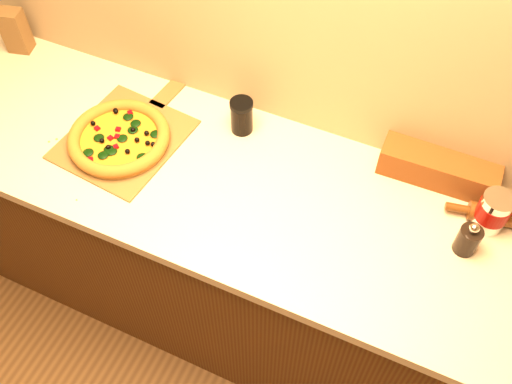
% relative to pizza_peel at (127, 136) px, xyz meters
% --- Properties ---
extents(cabinet, '(2.80, 0.65, 0.86)m').
position_rel_pizza_peel_xyz_m(cabinet, '(0.46, -0.02, -0.47)').
color(cabinet, '#4A240F').
rests_on(cabinet, ground).
extents(countertop, '(2.84, 0.68, 0.04)m').
position_rel_pizza_peel_xyz_m(countertop, '(0.46, -0.02, -0.02)').
color(countertop, beige).
rests_on(countertop, cabinet).
extents(pizza_peel, '(0.40, 0.56, 0.01)m').
position_rel_pizza_peel_xyz_m(pizza_peel, '(0.00, 0.00, 0.00)').
color(pizza_peel, brown).
rests_on(pizza_peel, countertop).
extents(pizza, '(0.34, 0.34, 0.05)m').
position_rel_pizza_peel_xyz_m(pizza, '(-0.00, -0.04, 0.03)').
color(pizza, gold).
rests_on(pizza, pizza_peel).
extents(pepper_grinder, '(0.07, 0.07, 0.12)m').
position_rel_pizza_peel_xyz_m(pepper_grinder, '(1.13, 0.03, 0.05)').
color(pepper_grinder, black).
rests_on(pepper_grinder, countertop).
extents(coffee_canister, '(0.10, 0.10, 0.13)m').
position_rel_pizza_peel_xyz_m(coffee_canister, '(1.18, 0.15, 0.06)').
color(coffee_canister, silver).
rests_on(coffee_canister, countertop).
extents(bread_bag, '(0.37, 0.13, 0.10)m').
position_rel_pizza_peel_xyz_m(bread_bag, '(0.99, 0.26, 0.05)').
color(bread_bag, '#603112').
rests_on(bread_bag, countertop).
extents(paper_bag, '(0.10, 0.09, 0.17)m').
position_rel_pizza_peel_xyz_m(paper_bag, '(-0.62, 0.22, 0.08)').
color(paper_bag, brown).
rests_on(paper_bag, countertop).
extents(dark_jar, '(0.08, 0.08, 0.13)m').
position_rel_pizza_peel_xyz_m(dark_jar, '(0.34, 0.19, 0.06)').
color(dark_jar, black).
rests_on(dark_jar, countertop).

